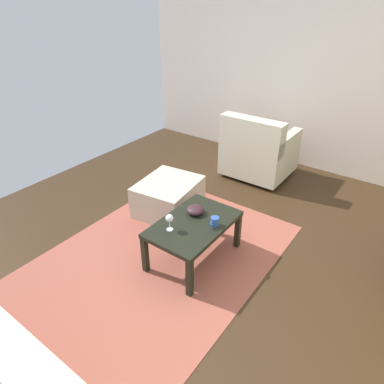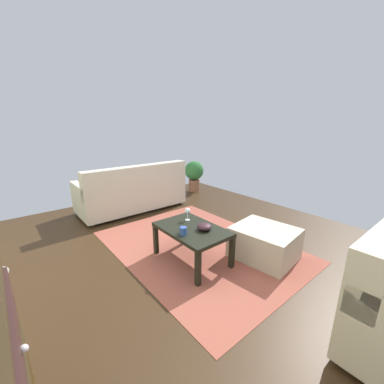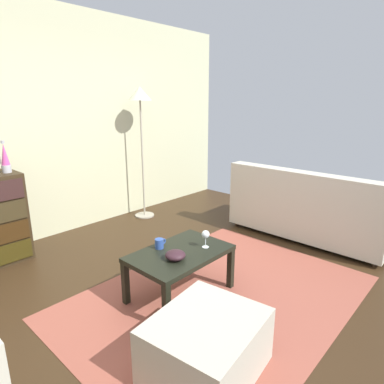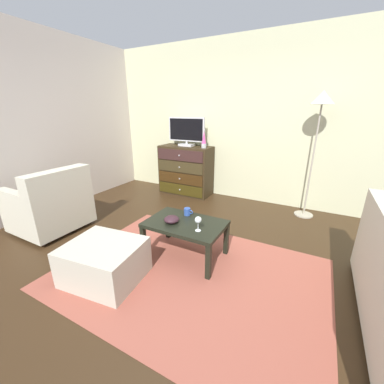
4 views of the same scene
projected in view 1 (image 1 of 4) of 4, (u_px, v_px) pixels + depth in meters
ground_plane at (187, 257)px, 3.36m from camera, size 5.87×5.05×0.05m
wall_plain_left at (308, 66)px, 4.52m from camera, size 0.12×5.05×2.76m
area_rug at (158, 258)px, 3.30m from camera, size 2.60×1.90×0.01m
coffee_table at (194, 227)px, 3.13m from camera, size 0.86×0.56×0.42m
wine_glass at (169, 219)px, 2.95m from camera, size 0.07×0.07×0.16m
mug at (215, 222)px, 3.04m from camera, size 0.11×0.08×0.09m
bowl_decorative at (195, 210)px, 3.21m from camera, size 0.17×0.17×0.07m
armchair at (258, 151)px, 4.63m from camera, size 0.80×0.84×0.88m
ottoman at (169, 197)px, 3.93m from camera, size 0.77×0.68×0.38m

